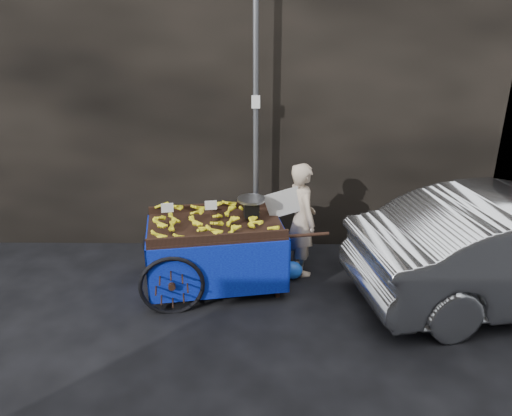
{
  "coord_description": "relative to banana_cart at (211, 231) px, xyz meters",
  "views": [
    {
      "loc": [
        0.38,
        -5.8,
        3.68
      ],
      "look_at": [
        0.31,
        0.5,
        1.09
      ],
      "focal_mm": 35.0,
      "sensor_mm": 36.0,
      "label": 1
    }
  ],
  "objects": [
    {
      "name": "street_pole",
      "position": [
        0.59,
        1.0,
        1.17
      ],
      "size": [
        0.12,
        0.1,
        4.0
      ],
      "color": "slate",
      "rests_on": "ground"
    },
    {
      "name": "building_wall",
      "position": [
        0.69,
        2.3,
        1.67
      ],
      "size": [
        13.5,
        2.0,
        5.0
      ],
      "color": "black",
      "rests_on": "ground"
    },
    {
      "name": "banana_cart",
      "position": [
        0.0,
        0.0,
        0.0
      ],
      "size": [
        2.63,
        1.53,
        1.35
      ],
      "rotation": [
        0.0,
        0.0,
        0.17
      ],
      "color": "black",
      "rests_on": "ground"
    },
    {
      "name": "plastic_bag",
      "position": [
        1.13,
        0.19,
        -0.7
      ],
      "size": [
        0.3,
        0.24,
        0.27
      ],
      "primitive_type": "ellipsoid",
      "color": "blue",
      "rests_on": "ground"
    },
    {
      "name": "ground",
      "position": [
        0.29,
        -0.3,
        -0.83
      ],
      "size": [
        80.0,
        80.0,
        0.0
      ],
      "primitive_type": "plane",
      "color": "black",
      "rests_on": "ground"
    },
    {
      "name": "vendor",
      "position": [
        1.26,
        0.42,
        0.0
      ],
      "size": [
        0.85,
        0.71,
        1.67
      ],
      "rotation": [
        0.0,
        0.0,
        1.92
      ],
      "color": "tan",
      "rests_on": "ground"
    }
  ]
}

